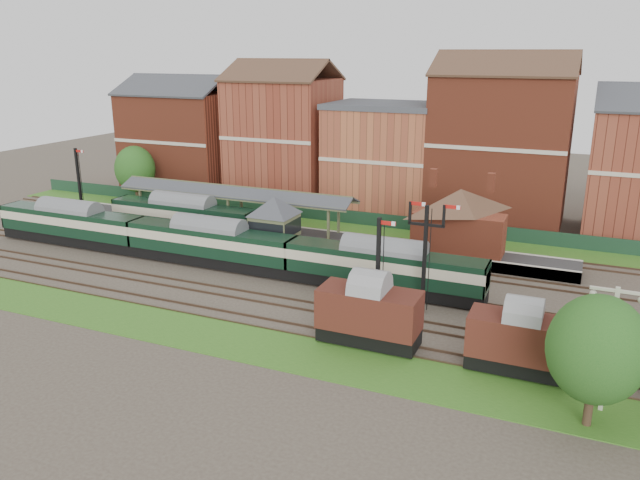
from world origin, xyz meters
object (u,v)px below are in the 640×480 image
at_px(semaphore_bracket, 425,252).
at_px(goods_van_a, 369,312).
at_px(signal_box, 275,228).
at_px(dmu_train, 210,242).
at_px(platform_railcar, 183,216).

height_order(semaphore_bracket, goods_van_a, semaphore_bracket).
distance_m(signal_box, goods_van_a, 17.99).
height_order(signal_box, goods_van_a, signal_box).
distance_m(dmu_train, platform_railcar, 9.85).
xyz_separation_m(semaphore_bracket, platform_railcar, (-27.15, 9.00, -2.45)).
height_order(semaphore_bracket, platform_railcar, semaphore_bracket).
xyz_separation_m(signal_box, goods_van_a, (13.14, -12.25, -0.97)).
xyz_separation_m(signal_box, platform_railcar, (-12.11, 3.25, -1.01)).
relative_size(semaphore_bracket, goods_van_a, 1.26).
height_order(dmu_train, platform_railcar, platform_railcar).
relative_size(signal_box, dmu_train, 0.13).
relative_size(semaphore_bracket, platform_railcar, 0.51).
distance_m(signal_box, platform_railcar, 12.58).
bearing_deg(semaphore_bracket, dmu_train, 172.79).
relative_size(signal_box, platform_railcar, 0.37).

